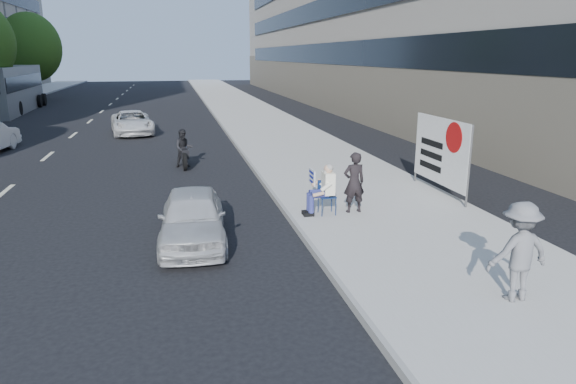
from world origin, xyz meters
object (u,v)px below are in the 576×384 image
object	(u,v)px
jogger	(519,252)
white_sedan_near	(193,217)
bus	(8,90)
white_sedan_far	(132,122)
motorcycle	(184,150)
pedestrian_woman	(354,182)
protest_banner	(441,151)
seated_protester	(323,186)

from	to	relation	value
jogger	white_sedan_near	world-z (taller)	jogger
bus	jogger	bearing A→B (deg)	-66.46
jogger	white_sedan_far	bearing A→B (deg)	-72.24
white_sedan_far	jogger	bearing A→B (deg)	-78.79
jogger	motorcycle	distance (m)	13.52
pedestrian_woman	white_sedan_near	distance (m)	4.25
pedestrian_woman	motorcycle	size ratio (longest dim) A/B	0.77
protest_banner	bus	bearing A→B (deg)	123.96
protest_banner	white_sedan_near	bearing A→B (deg)	-162.78
pedestrian_woman	motorcycle	bearing A→B (deg)	-63.51
seated_protester	protest_banner	distance (m)	4.12
protest_banner	bus	distance (m)	34.33
protest_banner	white_sedan_near	size ratio (longest dim) A/B	0.86
protest_banner	white_sedan_far	distance (m)	18.04
white_sedan_near	bus	size ratio (longest dim) A/B	0.29
seated_protester	bus	bearing A→B (deg)	117.23
white_sedan_near	motorcycle	bearing A→B (deg)	92.78
white_sedan_near	bus	world-z (taller)	bus
white_sedan_near	pedestrian_woman	bearing A→B (deg)	16.36
seated_protester	bus	size ratio (longest dim) A/B	0.11
motorcycle	bus	bearing A→B (deg)	114.11
seated_protester	jogger	bearing A→B (deg)	-71.22
seated_protester	pedestrian_woman	distance (m)	0.83
protest_banner	bus	size ratio (longest dim) A/B	0.25
protest_banner	pedestrian_woman	bearing A→B (deg)	-157.89
white_sedan_far	bus	size ratio (longest dim) A/B	0.36
jogger	white_sedan_far	xyz separation A→B (m)	(-7.52, 21.71, -0.38)
motorcycle	protest_banner	bearing A→B (deg)	-44.39
motorcycle	white_sedan_near	bearing A→B (deg)	-94.29
white_sedan_near	motorcycle	xyz separation A→B (m)	(0.03, 8.29, 0.03)
jogger	protest_banner	bearing A→B (deg)	-109.40
pedestrian_woman	white_sedan_far	bearing A→B (deg)	-71.02
white_sedan_near	white_sedan_far	bearing A→B (deg)	100.95
protest_banner	white_sedan_far	xyz separation A→B (m)	(-9.63, 15.23, -0.79)
bus	pedestrian_woman	bearing A→B (deg)	-64.02
seated_protester	jogger	xyz separation A→B (m)	(1.78, -5.24, 0.11)
seated_protester	white_sedan_near	world-z (taller)	seated_protester
jogger	pedestrian_woman	world-z (taller)	jogger
seated_protester	protest_banner	xyz separation A→B (m)	(3.89, 1.24, 0.53)
white_sedan_far	motorcycle	distance (m)	9.50
protest_banner	motorcycle	distance (m)	9.41
white_sedan_near	white_sedan_far	world-z (taller)	white_sedan_far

